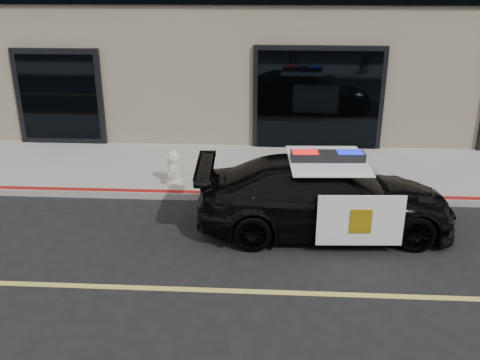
{
  "coord_description": "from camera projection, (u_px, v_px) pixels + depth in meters",
  "views": [
    {
      "loc": [
        -2.23,
        -7.09,
        4.67
      ],
      "look_at": [
        -2.79,
        2.2,
        1.0
      ],
      "focal_mm": 40.0,
      "sensor_mm": 36.0,
      "label": 1
    }
  ],
  "objects": [
    {
      "name": "fire_hydrant",
      "position": [
        174.0,
        168.0,
        11.98
      ],
      "size": [
        0.36,
        0.51,
        0.81
      ],
      "color": "silver",
      "rests_on": "sidewalk_n"
    },
    {
      "name": "ground",
      "position": [
        413.0,
        297.0,
        8.17
      ],
      "size": [
        120.0,
        120.0,
        0.0
      ],
      "primitive_type": "plane",
      "color": "black",
      "rests_on": "ground"
    },
    {
      "name": "police_car",
      "position": [
        325.0,
        196.0,
        10.04
      ],
      "size": [
        2.5,
        5.03,
        1.58
      ],
      "color": "black",
      "rests_on": "ground"
    },
    {
      "name": "sidewalk_n",
      "position": [
        361.0,
        172.0,
        13.02
      ],
      "size": [
        60.0,
        3.5,
        0.15
      ],
      "primitive_type": "cube",
      "color": "gray",
      "rests_on": "ground"
    }
  ]
}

